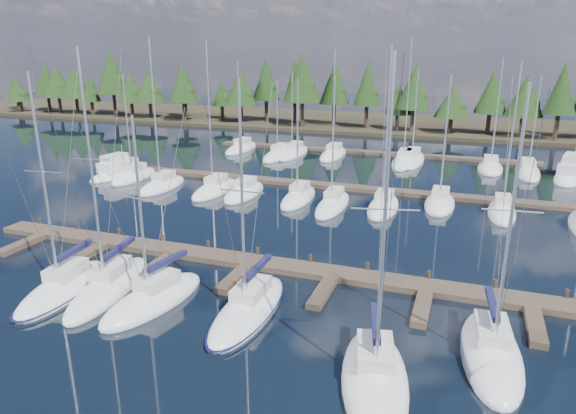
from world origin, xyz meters
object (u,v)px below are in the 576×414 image
at_px(front_sailboat_4, 249,309).
at_px(motor_yacht_left, 118,172).
at_px(main_dock, 248,265).
at_px(front_sailboat_5, 375,376).
at_px(front_sailboat_1, 64,288).
at_px(front_sailboat_3, 154,299).
at_px(front_sailboat_2, 110,286).
at_px(motor_yacht_right, 571,174).
at_px(front_sailboat_6, 491,353).

height_order(front_sailboat_4, motor_yacht_left, front_sailboat_4).
distance_m(main_dock, front_sailboat_5, 14.42).
relative_size(main_dock, front_sailboat_1, 3.09).
xyz_separation_m(front_sailboat_3, front_sailboat_5, (13.84, -3.10, 0.02)).
bearing_deg(motor_yacht_left, front_sailboat_2, -53.73).
distance_m(main_dock, front_sailboat_2, 9.19).
xyz_separation_m(front_sailboat_5, motor_yacht_right, (14.50, 45.66, 0.24)).
relative_size(main_dock, motor_yacht_left, 4.91).
bearing_deg(front_sailboat_6, front_sailboat_3, -177.76).
bearing_deg(front_sailboat_6, main_dock, 159.29).
distance_m(front_sailboat_4, motor_yacht_right, 47.45).
height_order(front_sailboat_6, motor_yacht_right, front_sailboat_6).
xyz_separation_m(front_sailboat_5, motor_yacht_left, (-36.24, 29.23, 0.19)).
bearing_deg(front_sailboat_5, front_sailboat_3, 167.39).
relative_size(front_sailboat_1, front_sailboat_4, 1.05).
distance_m(front_sailboat_1, front_sailboat_5, 20.15).
bearing_deg(front_sailboat_1, main_dock, 37.74).
bearing_deg(main_dock, motor_yacht_right, 55.02).
bearing_deg(main_dock, front_sailboat_5, -42.58).
bearing_deg(front_sailboat_2, front_sailboat_4, 1.91).
bearing_deg(motor_yacht_left, motor_yacht_right, 17.94).
distance_m(front_sailboat_5, front_sailboat_6, 6.34).
bearing_deg(front_sailboat_4, front_sailboat_1, -173.43).
xyz_separation_m(front_sailboat_3, front_sailboat_6, (18.89, 0.74, 0.01)).
relative_size(main_dock, motor_yacht_right, 4.26).
bearing_deg(front_sailboat_4, front_sailboat_5, -25.88).
xyz_separation_m(main_dock, front_sailboat_1, (-9.38, -7.26, 0.08)).
height_order(front_sailboat_1, motor_yacht_right, front_sailboat_1).
bearing_deg(front_sailboat_6, front_sailboat_4, 179.80).
relative_size(front_sailboat_5, front_sailboat_6, 1.09).
distance_m(main_dock, front_sailboat_6, 16.75).
relative_size(front_sailboat_4, front_sailboat_6, 0.96).
bearing_deg(front_sailboat_4, motor_yacht_left, 138.08).
distance_m(front_sailboat_5, motor_yacht_left, 46.56).
bearing_deg(main_dock, motor_yacht_left, 142.76).
bearing_deg(motor_yacht_left, front_sailboat_5, -38.89).
xyz_separation_m(front_sailboat_3, motor_yacht_left, (-22.40, 26.14, 0.20)).
bearing_deg(main_dock, front_sailboat_6, -20.71).
distance_m(front_sailboat_6, motor_yacht_left, 48.47).
bearing_deg(main_dock, front_sailboat_1, -142.26).
relative_size(front_sailboat_3, front_sailboat_6, 0.85).
xyz_separation_m(front_sailboat_2, front_sailboat_3, (3.57, -0.47, -0.02)).
relative_size(main_dock, front_sailboat_3, 3.65).
distance_m(front_sailboat_6, motor_yacht_right, 42.88).
bearing_deg(front_sailboat_3, main_dock, 64.20).
xyz_separation_m(front_sailboat_4, motor_yacht_left, (-28.23, 25.35, 0.20)).
distance_m(front_sailboat_1, front_sailboat_3, 6.19).
distance_m(front_sailboat_2, motor_yacht_right, 52.82).
bearing_deg(motor_yacht_right, main_dock, -124.98).
relative_size(front_sailboat_4, front_sailboat_5, 0.88).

